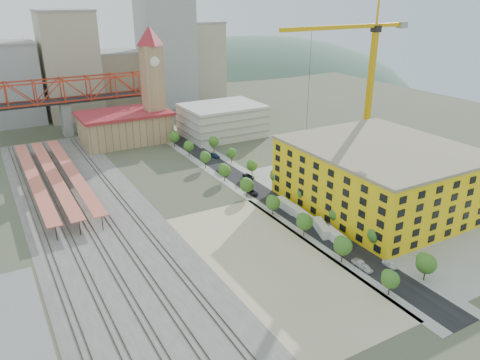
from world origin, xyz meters
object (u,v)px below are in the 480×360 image
site_trailer_a (337,238)px  site_trailer_b (322,228)px  site_trailer_c (301,215)px  car_0 (365,268)px  tower_crane (364,68)px  clock_tower (152,73)px  construction_building (380,176)px  site_trailer_d (287,206)px

site_trailer_a → site_trailer_b: size_ratio=0.98×
site_trailer_c → car_0: (-3.00, -29.12, -0.52)m
tower_crane → car_0: bearing=-130.7°
site_trailer_a → site_trailer_c: size_ratio=1.01×
site_trailer_a → car_0: 14.10m
clock_tower → tower_crane: (51.76, -70.99, 7.38)m
construction_building → site_trailer_d: bearing=157.3°
clock_tower → site_trailer_a: bearing=-85.9°
clock_tower → site_trailer_b: size_ratio=5.69×
clock_tower → site_trailer_c: (8.00, -96.29, -27.47)m
site_trailer_b → site_trailer_d: size_ratio=0.98×
site_trailer_b → site_trailer_c: site_trailer_b is taller
site_trailer_c → site_trailer_d: (0.00, 7.16, 0.05)m
site_trailer_c → car_0: bearing=-92.0°
site_trailer_b → car_0: bearing=-78.7°
construction_building → site_trailer_c: bearing=171.9°
clock_tower → car_0: clock_tower is taller
construction_building → site_trailer_b: 27.82m
clock_tower → car_0: bearing=-87.7°
clock_tower → site_trailer_c: size_ratio=5.82×
site_trailer_b → car_0: size_ratio=2.22×
clock_tower → site_trailer_d: clock_tower is taller
site_trailer_c → car_0: size_ratio=2.17×
site_trailer_b → site_trailer_d: (0.00, 16.46, 0.02)m
car_0 → site_trailer_d: bearing=85.9°
construction_building → site_trailer_d: size_ratio=5.43×
site_trailer_a → construction_building: bearing=31.1°
construction_building → tower_crane: 43.22m
clock_tower → site_trailer_d: (8.00, -89.13, -27.42)m
clock_tower → site_trailer_d: 93.60m
tower_crane → site_trailer_b: tower_crane is taller
car_0 → site_trailer_a: bearing=78.3°
site_trailer_a → site_trailer_c: 15.36m
site_trailer_b → site_trailer_d: 16.46m
tower_crane → site_trailer_a: tower_crane is taller
tower_crane → site_trailer_c: size_ratio=6.54×
site_trailer_c → clock_tower: bearing=98.6°
site_trailer_b → car_0: site_trailer_b is taller
car_0 → site_trailer_c: bearing=84.7°
site_trailer_c → site_trailer_d: 7.16m
tower_crane → site_trailer_d: bearing=-157.5°
site_trailer_c → car_0: 29.28m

